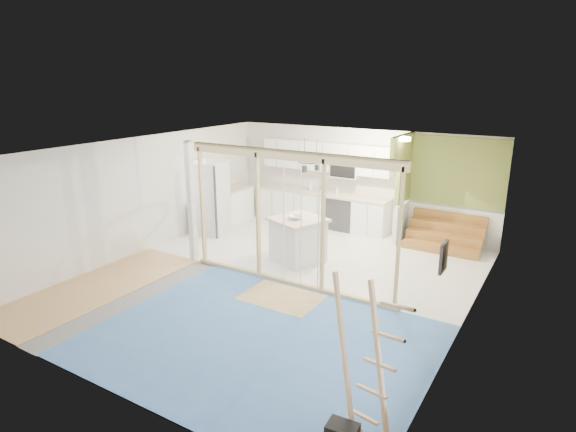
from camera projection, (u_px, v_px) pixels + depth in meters
The scene contains 16 objects.
room at pixel (276, 217), 9.05m from camera, with size 7.01×8.01×2.61m.
floor_overlays at pixel (281, 280), 9.42m from camera, with size 7.00×8.00×0.03m.
stud_frame at pixel (263, 200), 9.10m from camera, with size 4.66×0.14×2.60m.
base_cabinets at pixel (293, 208), 12.84m from camera, with size 4.45×2.24×0.93m.
upper_cabinets at pixel (327, 158), 12.45m from camera, with size 3.60×0.41×0.85m.
green_partition at pixel (435, 207), 11.13m from camera, with size 2.25×1.51×2.60m.
pot_rack at pixel (310, 164), 10.56m from camera, with size 0.52×0.52×0.72m.
sheathing_panel at pixel (432, 301), 5.67m from camera, with size 0.02×4.00×2.60m, color tan.
electrical_panel at pixel (444, 257), 6.09m from camera, with size 0.04×0.30×0.40m, color #36363B.
ceiling_light at pixel (403, 139), 10.47m from camera, with size 0.32×0.32×0.08m, color #FFEABF.
fridge at pixel (210, 198), 12.05m from camera, with size 0.95×0.92×1.84m.
island at pixel (298, 240), 10.25m from camera, with size 1.29×1.29×0.98m.
bowl at pixel (296, 217), 10.05m from camera, with size 0.28×0.28×0.07m, color beige.
soap_bottle_a at pixel (310, 184), 12.83m from camera, with size 0.12×0.12×0.31m, color silver.
soap_bottle_b at pixel (337, 190), 12.43m from camera, with size 0.08×0.08×0.17m, color silver.
ladder at pixel (366, 362), 5.10m from camera, with size 0.97×0.22×1.84m.
Camera 1 is at (4.69, -7.30, 3.85)m, focal length 30.00 mm.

